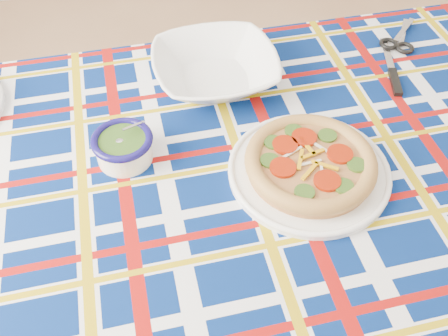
{
  "coord_description": "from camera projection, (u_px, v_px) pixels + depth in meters",
  "views": [
    {
      "loc": [
        -0.28,
        -1.16,
        1.66
      ],
      "look_at": [
        -0.13,
        -0.46,
        0.86
      ],
      "focal_mm": 40.0,
      "sensor_mm": 36.0,
      "label": 1
    }
  ],
  "objects": [
    {
      "name": "tablecloth",
      "position": [
        210.0,
        206.0,
        1.1
      ],
      "size": [
        1.84,
        1.18,
        0.12
      ],
      "primitive_type": null,
      "rotation": [
        0.0,
        0.0,
        0.02
      ],
      "color": "#051C58",
      "rests_on": "dining_table"
    },
    {
      "name": "dining_table",
      "position": [
        210.0,
        213.0,
        1.12
      ],
      "size": [
        1.8,
        1.15,
        0.83
      ],
      "rotation": [
        0.0,
        0.0,
        0.02
      ],
      "color": "brown",
      "rests_on": "floor"
    },
    {
      "name": "floor",
      "position": [
        233.0,
        222.0,
        2.03
      ],
      "size": [
        4.0,
        4.0,
        0.0
      ],
      "primitive_type": "plane",
      "color": "#A57855",
      "rests_on": "ground"
    },
    {
      "name": "main_focaccia_plate",
      "position": [
        310.0,
        163.0,
        1.06
      ],
      "size": [
        0.39,
        0.39,
        0.07
      ],
      "primitive_type": null,
      "rotation": [
        0.0,
        0.0,
        -0.08
      ],
      "color": "#A86D3B",
      "rests_on": "tablecloth"
    },
    {
      "name": "serving_bowl",
      "position": [
        215.0,
        69.0,
        1.27
      ],
      "size": [
        0.33,
        0.33,
        0.08
      ],
      "primitive_type": "imported",
      "rotation": [
        0.0,
        0.0,
        0.03
      ],
      "color": "white",
      "rests_on": "tablecloth"
    },
    {
      "name": "kitchen_scissors",
      "position": [
        404.0,
        31.0,
        1.44
      ],
      "size": [
        0.21,
        0.23,
        0.02
      ],
      "primitive_type": null,
      "rotation": [
        0.0,
        0.0,
        0.9
      ],
      "color": "silver",
      "rests_on": "tablecloth"
    },
    {
      "name": "pesto_bowl",
      "position": [
        123.0,
        145.0,
        1.09
      ],
      "size": [
        0.14,
        0.14,
        0.08
      ],
      "primitive_type": null,
      "rotation": [
        0.0,
        0.0,
        0.07
      ],
      "color": "#213F11",
      "rests_on": "tablecloth"
    },
    {
      "name": "table_knife",
      "position": [
        388.0,
        55.0,
        1.37
      ],
      "size": [
        0.09,
        0.27,
        0.01
      ],
      "primitive_type": null,
      "rotation": [
        0.0,
        0.0,
        1.3
      ],
      "color": "silver",
      "rests_on": "tablecloth"
    }
  ]
}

